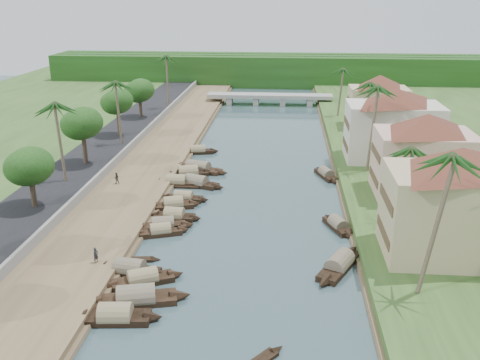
# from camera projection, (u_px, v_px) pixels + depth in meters

# --- Properties ---
(ground) EXTENTS (220.00, 220.00, 0.00)m
(ground) POSITION_uv_depth(u_px,v_px,m) (244.00, 248.00, 53.10)
(ground) COLOR #354B50
(ground) RESTS_ON ground
(left_bank) EXTENTS (10.00, 180.00, 0.80)m
(left_bank) POSITION_uv_depth(u_px,v_px,m) (139.00, 175.00, 73.06)
(left_bank) COLOR brown
(left_bank) RESTS_ON ground
(right_bank) EXTENTS (16.00, 180.00, 1.20)m
(right_bank) POSITION_uv_depth(u_px,v_px,m) (400.00, 181.00, 70.15)
(right_bank) COLOR #2A491D
(right_bank) RESTS_ON ground
(road) EXTENTS (8.00, 180.00, 1.40)m
(road) POSITION_uv_depth(u_px,v_px,m) (79.00, 171.00, 73.65)
(road) COLOR black
(road) RESTS_ON ground
(retaining_wall) EXTENTS (0.40, 180.00, 1.10)m
(retaining_wall) POSITION_uv_depth(u_px,v_px,m) (109.00, 168.00, 73.09)
(retaining_wall) COLOR gray
(retaining_wall) RESTS_ON left_bank
(treeline) EXTENTS (120.00, 14.00, 8.00)m
(treeline) POSITION_uv_depth(u_px,v_px,m) (273.00, 70.00, 145.75)
(treeline) COLOR #193B10
(treeline) RESTS_ON ground
(bridge) EXTENTS (28.00, 4.00, 2.40)m
(bridge) POSITION_uv_depth(u_px,v_px,m) (269.00, 97.00, 120.19)
(bridge) COLOR gray
(bridge) RESTS_ON ground
(building_near) EXTENTS (14.85, 14.85, 10.20)m
(building_near) POSITION_uv_depth(u_px,v_px,m) (455.00, 202.00, 47.56)
(building_near) COLOR tan
(building_near) RESTS_ON right_bank
(building_mid) EXTENTS (14.11, 14.11, 9.70)m
(building_mid) POSITION_uv_depth(u_px,v_px,m) (424.00, 154.00, 62.60)
(building_mid) COLOR #D4AF96
(building_mid) RESTS_ON right_bank
(building_far) EXTENTS (15.59, 15.59, 10.20)m
(building_far) POSITION_uv_depth(u_px,v_px,m) (393.00, 124.00, 75.75)
(building_far) COLOR beige
(building_far) RESTS_ON right_bank
(building_distant) EXTENTS (12.62, 12.62, 9.20)m
(building_distant) POSITION_uv_depth(u_px,v_px,m) (378.00, 101.00, 94.63)
(building_distant) COLOR tan
(building_distant) RESTS_ON right_bank
(sampan_0) EXTENTS (9.30, 4.06, 2.38)m
(sampan_0) POSITION_uv_depth(u_px,v_px,m) (136.00, 299.00, 43.55)
(sampan_0) COLOR black
(sampan_0) RESTS_ON ground
(sampan_1) EXTENTS (7.60, 2.41, 2.23)m
(sampan_1) POSITION_uv_depth(u_px,v_px,m) (116.00, 316.00, 41.17)
(sampan_1) COLOR black
(sampan_1) RESTS_ON ground
(sampan_2) EXTENTS (7.40, 4.61, 2.01)m
(sampan_2) POSITION_uv_depth(u_px,v_px,m) (143.00, 279.00, 46.47)
(sampan_2) COLOR black
(sampan_2) RESTS_ON ground
(sampan_3) EXTENTS (7.90, 2.72, 2.10)m
(sampan_3) POSITION_uv_depth(u_px,v_px,m) (130.00, 270.00, 48.11)
(sampan_3) COLOR black
(sampan_3) RESTS_ON ground
(sampan_4) EXTENTS (6.28, 3.35, 1.82)m
(sampan_4) POSITION_uv_depth(u_px,v_px,m) (161.00, 231.00, 55.81)
(sampan_4) COLOR black
(sampan_4) RESTS_ON ground
(sampan_5) EXTENTS (6.38, 2.02, 2.04)m
(sampan_5) POSITION_uv_depth(u_px,v_px,m) (174.00, 216.00, 59.60)
(sampan_5) COLOR black
(sampan_5) RESTS_ON ground
(sampan_6) EXTENTS (6.98, 3.27, 2.06)m
(sampan_6) POSITION_uv_depth(u_px,v_px,m) (163.00, 226.00, 57.14)
(sampan_6) COLOR black
(sampan_6) RESTS_ON ground
(sampan_7) EXTENTS (6.53, 1.84, 1.78)m
(sampan_7) POSITION_uv_depth(u_px,v_px,m) (184.00, 198.00, 64.97)
(sampan_7) COLOR black
(sampan_7) RESTS_ON ground
(sampan_8) EXTENTS (6.67, 3.51, 2.05)m
(sampan_8) POSITION_uv_depth(u_px,v_px,m) (173.00, 205.00, 62.78)
(sampan_8) COLOR black
(sampan_8) RESTS_ON ground
(sampan_9) EXTENTS (8.37, 4.48, 2.12)m
(sampan_9) POSITION_uv_depth(u_px,v_px,m) (196.00, 183.00, 70.09)
(sampan_9) COLOR black
(sampan_9) RESTS_ON ground
(sampan_10) EXTENTS (7.44, 1.86, 2.07)m
(sampan_10) POSITION_uv_depth(u_px,v_px,m) (176.00, 182.00, 70.28)
(sampan_10) COLOR black
(sampan_10) RESTS_ON ground
(sampan_11) EXTENTS (7.81, 4.06, 2.21)m
(sampan_11) POSITION_uv_depth(u_px,v_px,m) (188.00, 173.00, 73.74)
(sampan_11) COLOR black
(sampan_11) RESTS_ON ground
(sampan_12) EXTENTS (9.51, 4.83, 2.25)m
(sampan_12) POSITION_uv_depth(u_px,v_px,m) (198.00, 168.00, 75.75)
(sampan_12) COLOR black
(sampan_12) RESTS_ON ground
(sampan_13) EXTENTS (6.94, 2.66, 1.91)m
(sampan_13) POSITION_uv_depth(u_px,v_px,m) (198.00, 151.00, 84.10)
(sampan_13) COLOR black
(sampan_13) RESTS_ON ground
(sampan_14) EXTENTS (5.63, 8.93, 2.21)m
(sampan_14) POSITION_uv_depth(u_px,v_px,m) (339.00, 265.00, 48.97)
(sampan_14) COLOR black
(sampan_14) RESTS_ON ground
(sampan_15) EXTENTS (3.71, 6.57, 1.82)m
(sampan_15) POSITION_uv_depth(u_px,v_px,m) (338.00, 225.00, 57.29)
(sampan_15) COLOR black
(sampan_15) RESTS_ON ground
(sampan_16) EXTENTS (3.63, 7.08, 1.79)m
(sampan_16) POSITION_uv_depth(u_px,v_px,m) (326.00, 174.00, 73.34)
(sampan_16) COLOR black
(sampan_16) RESTS_ON ground
(canoe_1) EXTENTS (5.27, 1.57, 0.84)m
(canoe_1) POSITION_uv_depth(u_px,v_px,m) (133.00, 260.00, 50.47)
(canoe_1) COLOR black
(canoe_1) RESTS_ON ground
(canoe_2) EXTENTS (6.01, 1.03, 0.87)m
(canoe_2) POSITION_uv_depth(u_px,v_px,m) (182.00, 187.00, 69.49)
(canoe_2) COLOR black
(canoe_2) RESTS_ON ground
(palm_0) EXTENTS (3.20, 3.20, 13.02)m
(palm_0) POSITION_uv_depth(u_px,v_px,m) (439.00, 160.00, 39.22)
(palm_0) COLOR #71624B
(palm_0) RESTS_ON ground
(palm_1) EXTENTS (3.20, 3.20, 9.41)m
(palm_1) POSITION_uv_depth(u_px,v_px,m) (407.00, 151.00, 53.95)
(palm_1) COLOR #71624B
(palm_1) RESTS_ON ground
(palm_2) EXTENTS (3.20, 3.20, 12.90)m
(palm_2) POSITION_uv_depth(u_px,v_px,m) (375.00, 89.00, 68.55)
(palm_2) COLOR #71624B
(palm_2) RESTS_ON ground
(palm_3) EXTENTS (3.20, 3.20, 11.06)m
(palm_3) POSITION_uv_depth(u_px,v_px,m) (366.00, 85.00, 82.65)
(palm_3) COLOR #71624B
(palm_3) RESTS_ON ground
(palm_5) EXTENTS (3.20, 3.20, 11.38)m
(palm_5) POSITION_uv_depth(u_px,v_px,m) (57.00, 106.00, 64.75)
(palm_5) COLOR #71624B
(palm_5) RESTS_ON ground
(palm_6) EXTENTS (3.20, 3.20, 11.25)m
(palm_6) POSITION_uv_depth(u_px,v_px,m) (117.00, 84.00, 81.19)
(palm_6) COLOR #71624B
(palm_6) RESTS_ON ground
(palm_7) EXTENTS (3.20, 3.20, 10.54)m
(palm_7) POSITION_uv_depth(u_px,v_px,m) (341.00, 70.00, 101.63)
(palm_7) COLOR #71624B
(palm_7) RESTS_ON ground
(palm_8) EXTENTS (3.20, 3.20, 11.99)m
(palm_8) POSITION_uv_depth(u_px,v_px,m) (166.00, 58.00, 107.32)
(palm_8) COLOR #71624B
(palm_8) RESTS_ON ground
(tree_2) EXTENTS (4.95, 4.95, 6.71)m
(tree_2) POSITION_uv_depth(u_px,v_px,m) (30.00, 167.00, 58.27)
(tree_2) COLOR #4E3B2C
(tree_2) RESTS_ON ground
(tree_3) EXTENTS (5.19, 5.19, 7.81)m
(tree_3) POSITION_uv_depth(u_px,v_px,m) (82.00, 124.00, 73.03)
(tree_3) COLOR #4E3B2C
(tree_3) RESTS_ON ground
(tree_4) EXTENTS (4.80, 4.80, 7.59)m
(tree_4) POSITION_uv_depth(u_px,v_px,m) (117.00, 102.00, 87.93)
(tree_4) COLOR #4E3B2C
(tree_4) RESTS_ON ground
(tree_5) EXTENTS (5.12, 5.12, 7.12)m
(tree_5) POSITION_uv_depth(u_px,v_px,m) (139.00, 91.00, 101.12)
(tree_5) COLOR #4E3B2C
(tree_5) RESTS_ON ground
(tree_6) EXTENTS (3.99, 3.99, 7.29)m
(tree_6) POSITION_uv_depth(u_px,v_px,m) (428.00, 121.00, 76.01)
(tree_6) COLOR #4E3B2C
(tree_6) RESTS_ON ground
(person_near) EXTENTS (0.57, 0.65, 1.49)m
(person_near) POSITION_uv_depth(u_px,v_px,m) (96.00, 255.00, 48.35)
(person_near) COLOR #212328
(person_near) RESTS_ON left_bank
(person_far) EXTENTS (0.89, 0.83, 1.48)m
(person_far) POSITION_uv_depth(u_px,v_px,m) (116.00, 178.00, 68.37)
(person_far) COLOR #373226
(person_far) RESTS_ON left_bank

